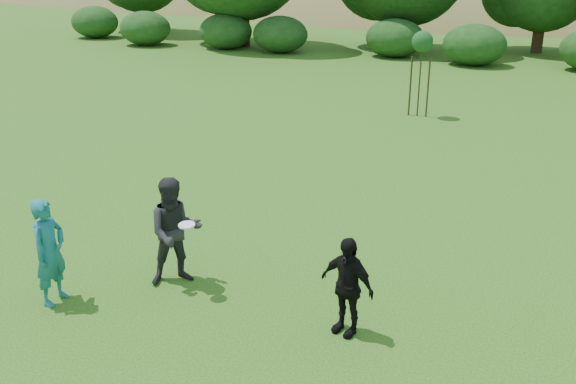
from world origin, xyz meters
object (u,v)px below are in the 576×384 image
at_px(player_black, 347,286).
at_px(sapling, 422,44).
at_px(player_grey, 175,231).
at_px(player_teal, 50,252).

distance_m(player_black, sapling, 13.80).
relative_size(player_grey, player_black, 1.22).
bearing_deg(player_teal, sapling, -13.27).
bearing_deg(player_grey, player_teal, -178.00).
height_order(player_teal, player_black, player_teal).
xyz_separation_m(player_grey, sapling, (1.24, 13.23, 1.48)).
xyz_separation_m(player_teal, player_black, (4.59, 0.98, -0.11)).
xyz_separation_m(player_teal, player_grey, (1.47, 1.34, 0.05)).
height_order(player_grey, sapling, sapling).
distance_m(player_grey, player_black, 3.14).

